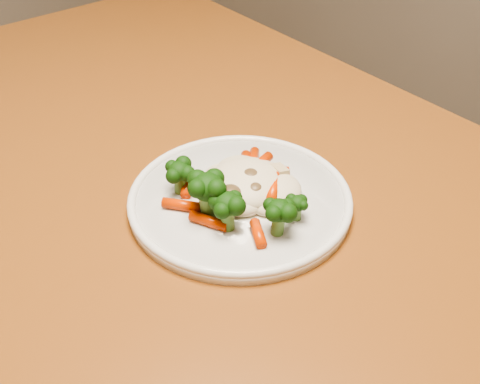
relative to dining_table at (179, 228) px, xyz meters
The scene contains 3 objects.
dining_table is the anchor object (origin of this frame).
plate 0.16m from the dining_table, ahead, with size 0.26×0.26×0.01m, color white.
meal 0.18m from the dining_table, 10.11° to the right, with size 0.17×0.16×0.05m.
Camera 1 is at (0.41, -0.60, 1.19)m, focal length 45.00 mm.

